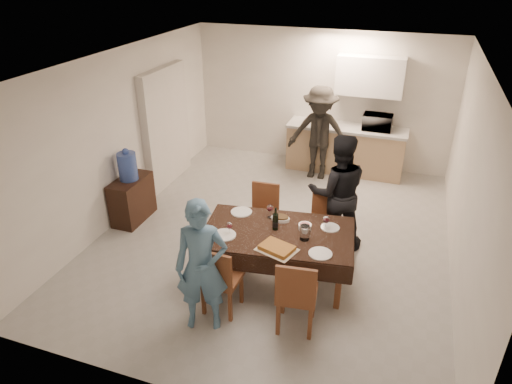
% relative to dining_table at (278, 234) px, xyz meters
% --- Properties ---
extents(floor, '(5.00, 6.00, 0.02)m').
position_rel_dining_table_xyz_m(floor, '(-0.33, 1.00, -0.69)').
color(floor, '#A4A49F').
rests_on(floor, ground).
extents(ceiling, '(5.00, 6.00, 0.02)m').
position_rel_dining_table_xyz_m(ceiling, '(-0.33, 1.00, 1.91)').
color(ceiling, white).
rests_on(ceiling, wall_back).
extents(wall_back, '(5.00, 0.02, 2.60)m').
position_rel_dining_table_xyz_m(wall_back, '(-0.33, 4.00, 0.61)').
color(wall_back, silver).
rests_on(wall_back, floor).
extents(wall_front, '(5.00, 0.02, 2.60)m').
position_rel_dining_table_xyz_m(wall_front, '(-0.33, -2.00, 0.61)').
color(wall_front, silver).
rests_on(wall_front, floor).
extents(wall_left, '(0.02, 6.00, 2.60)m').
position_rel_dining_table_xyz_m(wall_left, '(-2.83, 1.00, 0.61)').
color(wall_left, silver).
rests_on(wall_left, floor).
extents(wall_right, '(0.02, 6.00, 2.60)m').
position_rel_dining_table_xyz_m(wall_right, '(2.17, 1.00, 0.61)').
color(wall_right, silver).
rests_on(wall_right, floor).
extents(stub_partition, '(0.15, 1.40, 2.10)m').
position_rel_dining_table_xyz_m(stub_partition, '(-2.75, 2.20, 0.36)').
color(stub_partition, silver).
rests_on(stub_partition, floor).
extents(kitchen_base_cabinet, '(2.20, 0.60, 0.86)m').
position_rel_dining_table_xyz_m(kitchen_base_cabinet, '(0.27, 3.68, -0.26)').
color(kitchen_base_cabinet, tan).
rests_on(kitchen_base_cabinet, floor).
extents(kitchen_worktop, '(2.24, 0.64, 0.05)m').
position_rel_dining_table_xyz_m(kitchen_worktop, '(0.27, 3.68, 0.19)').
color(kitchen_worktop, '#B2B1AC').
rests_on(kitchen_worktop, kitchen_base_cabinet).
extents(upper_cabinet, '(1.20, 0.34, 0.70)m').
position_rel_dining_table_xyz_m(upper_cabinet, '(0.57, 3.82, 1.16)').
color(upper_cabinet, white).
rests_on(upper_cabinet, wall_back).
extents(dining_table, '(1.99, 1.33, 0.73)m').
position_rel_dining_table_xyz_m(dining_table, '(0.00, 0.00, 0.00)').
color(dining_table, black).
rests_on(dining_table, floor).
extents(chair_near_left, '(0.43, 0.43, 0.50)m').
position_rel_dining_table_xyz_m(chair_near_left, '(-0.45, -0.84, -0.13)').
color(chair_near_left, brown).
rests_on(chair_near_left, floor).
extents(chair_near_right, '(0.49, 0.49, 0.52)m').
position_rel_dining_table_xyz_m(chair_near_right, '(0.45, -0.84, -0.11)').
color(chair_near_right, brown).
rests_on(chair_near_right, floor).
extents(chair_far_left, '(0.43, 0.43, 0.48)m').
position_rel_dining_table_xyz_m(chair_far_left, '(-0.45, 0.67, -0.15)').
color(chair_far_left, brown).
rests_on(chair_far_left, floor).
extents(chair_far_right, '(0.45, 0.45, 0.50)m').
position_rel_dining_table_xyz_m(chair_far_right, '(0.45, 0.66, -0.13)').
color(chair_far_right, brown).
rests_on(chair_far_right, floor).
extents(console, '(0.38, 0.77, 0.71)m').
position_rel_dining_table_xyz_m(console, '(-2.61, 0.72, -0.34)').
color(console, black).
rests_on(console, floor).
extents(water_jug, '(0.29, 0.29, 0.43)m').
position_rel_dining_table_xyz_m(water_jug, '(-2.61, 0.72, 0.23)').
color(water_jug, '#3D5CB8').
rests_on(water_jug, console).
extents(wine_bottle, '(0.08, 0.08, 0.31)m').
position_rel_dining_table_xyz_m(wine_bottle, '(-0.05, 0.05, 0.19)').
color(wine_bottle, black).
rests_on(wine_bottle, dining_table).
extents(water_pitcher, '(0.12, 0.12, 0.19)m').
position_rel_dining_table_xyz_m(water_pitcher, '(0.35, -0.05, 0.13)').
color(water_pitcher, white).
rests_on(water_pitcher, dining_table).
extents(savoury_tart, '(0.52, 0.45, 0.06)m').
position_rel_dining_table_xyz_m(savoury_tart, '(0.10, -0.38, 0.06)').
color(savoury_tart, '#AE6E33').
rests_on(savoury_tart, dining_table).
extents(salad_bowl, '(0.16, 0.16, 0.06)m').
position_rel_dining_table_xyz_m(salad_bowl, '(0.30, 0.18, 0.07)').
color(salad_bowl, white).
rests_on(salad_bowl, dining_table).
extents(mushroom_dish, '(0.22, 0.22, 0.04)m').
position_rel_dining_table_xyz_m(mushroom_dish, '(-0.05, 0.28, 0.05)').
color(mushroom_dish, white).
rests_on(mushroom_dish, dining_table).
extents(wine_glass_a, '(0.08, 0.08, 0.18)m').
position_rel_dining_table_xyz_m(wine_glass_a, '(-0.55, -0.25, 0.12)').
color(wine_glass_a, white).
rests_on(wine_glass_a, dining_table).
extents(wine_glass_b, '(0.09, 0.09, 0.20)m').
position_rel_dining_table_xyz_m(wine_glass_b, '(0.55, 0.25, 0.13)').
color(wine_glass_b, white).
rests_on(wine_glass_b, dining_table).
extents(wine_glass_c, '(0.09, 0.09, 0.20)m').
position_rel_dining_table_xyz_m(wine_glass_c, '(-0.20, 0.30, 0.13)').
color(wine_glass_c, white).
rests_on(wine_glass_c, dining_table).
extents(plate_near_left, '(0.29, 0.29, 0.02)m').
position_rel_dining_table_xyz_m(plate_near_left, '(-0.60, -0.30, 0.04)').
color(plate_near_left, white).
rests_on(plate_near_left, dining_table).
extents(plate_near_right, '(0.28, 0.28, 0.02)m').
position_rel_dining_table_xyz_m(plate_near_right, '(0.60, -0.30, 0.04)').
color(plate_near_right, white).
rests_on(plate_near_right, dining_table).
extents(plate_far_left, '(0.28, 0.28, 0.02)m').
position_rel_dining_table_xyz_m(plate_far_left, '(-0.60, 0.30, 0.04)').
color(plate_far_left, white).
rests_on(plate_far_left, dining_table).
extents(plate_far_right, '(0.24, 0.24, 0.01)m').
position_rel_dining_table_xyz_m(plate_far_right, '(0.60, 0.30, 0.04)').
color(plate_far_right, white).
rests_on(plate_far_right, dining_table).
extents(microwave, '(0.52, 0.36, 0.29)m').
position_rel_dining_table_xyz_m(microwave, '(0.81, 3.68, 0.36)').
color(microwave, white).
rests_on(microwave, kitchen_worktop).
extents(person_near, '(0.67, 0.55, 1.60)m').
position_rel_dining_table_xyz_m(person_near, '(-0.55, -1.05, 0.10)').
color(person_near, teal).
rests_on(person_near, floor).
extents(person_far, '(1.00, 0.88, 1.71)m').
position_rel_dining_table_xyz_m(person_far, '(0.55, 1.05, 0.16)').
color(person_far, black).
rests_on(person_far, floor).
extents(person_kitchen, '(1.13, 0.65, 1.75)m').
position_rel_dining_table_xyz_m(person_kitchen, '(-0.18, 3.23, 0.18)').
color(person_kitchen, black).
rests_on(person_kitchen, floor).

